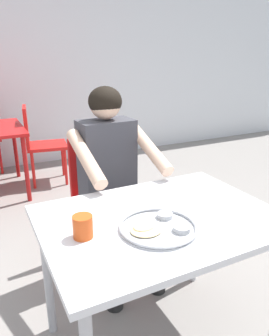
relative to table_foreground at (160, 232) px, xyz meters
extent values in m
cube|color=silver|center=(-0.08, 3.38, 1.05)|extent=(12.00, 0.12, 3.40)
cube|color=silver|center=(0.00, 0.00, 0.07)|extent=(1.05, 0.76, 0.03)
cylinder|color=#B2B2B7|center=(-0.47, 0.32, -0.30)|extent=(0.04, 0.04, 0.71)
cylinder|color=#B2B2B7|center=(0.47, 0.32, -0.30)|extent=(0.04, 0.04, 0.71)
cylinder|color=#B7BABF|center=(-0.07, -0.10, 0.09)|extent=(0.32, 0.32, 0.01)
torus|color=#B7BABF|center=(-0.07, -0.10, 0.10)|extent=(0.32, 0.32, 0.01)
cylinder|color=#B2B5BA|center=(0.00, -0.16, 0.10)|extent=(0.07, 0.07, 0.02)
cylinder|color=maroon|center=(0.00, -0.16, 0.10)|extent=(0.06, 0.06, 0.01)
cylinder|color=#B2B5BA|center=(0.00, -0.03, 0.10)|extent=(0.07, 0.07, 0.02)
cylinder|color=#C65119|center=(0.00, -0.03, 0.10)|extent=(0.06, 0.06, 0.01)
ellipsoid|color=#E5C689|center=(-0.13, -0.10, 0.10)|extent=(0.14, 0.12, 0.01)
ellipsoid|color=#E3B785|center=(-0.13, -0.08, 0.10)|extent=(0.10, 0.08, 0.01)
cylinder|color=#D84C19|center=(-0.36, -0.01, 0.13)|extent=(0.08, 0.08, 0.09)
cylinder|color=#593319|center=(-0.36, -0.01, 0.16)|extent=(0.07, 0.07, 0.02)
cube|color=red|center=(0.04, 0.78, -0.20)|extent=(0.40, 0.40, 0.04)
cube|color=red|center=(0.03, 0.96, 0.03)|extent=(0.37, 0.05, 0.42)
cylinder|color=red|center=(0.20, 0.63, -0.44)|extent=(0.03, 0.03, 0.43)
cylinder|color=red|center=(-0.11, 0.62, -0.44)|extent=(0.03, 0.03, 0.43)
cylinder|color=red|center=(0.19, 0.94, -0.44)|extent=(0.03, 0.03, 0.43)
cylinder|color=red|center=(-0.12, 0.93, -0.44)|extent=(0.03, 0.03, 0.43)
cylinder|color=black|center=(0.20, 0.33, -0.42)|extent=(0.10, 0.10, 0.47)
cylinder|color=black|center=(0.20, 0.53, -0.15)|extent=(0.13, 0.40, 0.12)
cylinder|color=black|center=(-0.10, 0.32, -0.42)|extent=(0.10, 0.10, 0.47)
cylinder|color=black|center=(-0.10, 0.52, -0.15)|extent=(0.13, 0.40, 0.12)
cube|color=#3F3F47|center=(0.04, 0.73, 0.12)|extent=(0.35, 0.21, 0.53)
cylinder|color=beige|center=(0.25, 0.56, 0.23)|extent=(0.09, 0.46, 0.25)
cylinder|color=beige|center=(-0.16, 0.54, 0.23)|extent=(0.09, 0.46, 0.25)
sphere|color=beige|center=(0.04, 0.73, 0.49)|extent=(0.19, 0.19, 0.19)
ellipsoid|color=black|center=(0.04, 0.73, 0.50)|extent=(0.21, 0.20, 0.18)
cylinder|color=#A31414|center=(-0.29, 2.09, -0.31)|extent=(0.04, 0.04, 0.69)
cylinder|color=#A31414|center=(-0.29, 2.88, -0.31)|extent=(0.04, 0.04, 0.69)
cube|color=red|center=(0.02, 2.54, -0.21)|extent=(0.49, 0.46, 0.04)
cube|color=red|center=(-0.18, 2.57, 0.02)|extent=(0.09, 0.38, 0.44)
cylinder|color=red|center=(0.22, 2.67, -0.44)|extent=(0.03, 0.03, 0.42)
cylinder|color=red|center=(0.17, 2.35, -0.44)|extent=(0.03, 0.03, 0.42)
cylinder|color=red|center=(-0.13, 2.72, -0.44)|extent=(0.03, 0.03, 0.42)
cylinder|color=red|center=(-0.18, 2.41, -0.44)|extent=(0.03, 0.03, 0.42)
cylinder|color=red|center=(-0.46, 3.09, -0.44)|extent=(0.03, 0.03, 0.42)
camera|label=1|loc=(-0.68, -1.09, 0.76)|focal=34.20mm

